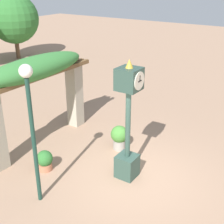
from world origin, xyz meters
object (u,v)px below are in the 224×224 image
potted_plant_near_left (45,160)px  lamp_post (30,112)px  pedestal_clock (128,124)px  potted_plant_near_right (119,136)px

potted_plant_near_left → lamp_post: lamp_post is taller
pedestal_clock → potted_plant_near_left: size_ratio=5.47×
pedestal_clock → potted_plant_near_left: bearing=116.1°
pedestal_clock → lamp_post: lamp_post is taller
potted_plant_near_left → potted_plant_near_right: size_ratio=0.76×
potted_plant_near_left → lamp_post: 2.46m
pedestal_clock → potted_plant_near_left: 2.70m
lamp_post → potted_plant_near_right: bearing=-5.7°
potted_plant_near_left → potted_plant_near_right: (2.19, -1.14, 0.13)m
lamp_post → potted_plant_near_left: bearing=38.7°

